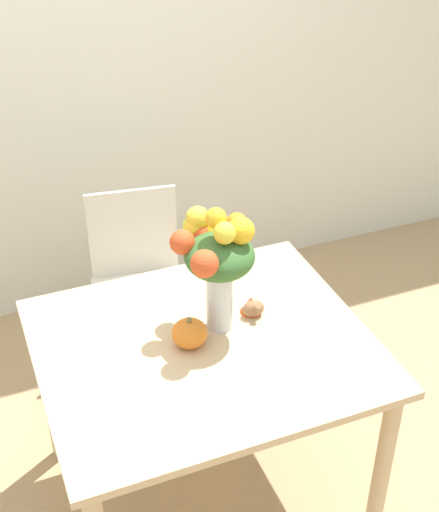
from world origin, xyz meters
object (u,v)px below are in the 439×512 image
flower_vase (218,256)px  pumpkin (190,333)px  turkey_figurine (252,306)px  dining_chair_near_window (140,286)px

flower_vase → pumpkin: flower_vase is taller
flower_vase → pumpkin: size_ratio=3.85×
flower_vase → turkey_figurine: flower_vase is taller
turkey_figurine → pumpkin: bearing=-163.7°
flower_vase → pumpkin: (-0.13, -0.07, -0.23)m
flower_vase → pumpkin: 0.28m
flower_vase → dining_chair_near_window: flower_vase is taller
pumpkin → turkey_figurine: (0.26, 0.08, -0.02)m
pumpkin → flower_vase: bearing=27.2°
pumpkin → dining_chair_near_window: size_ratio=0.14×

